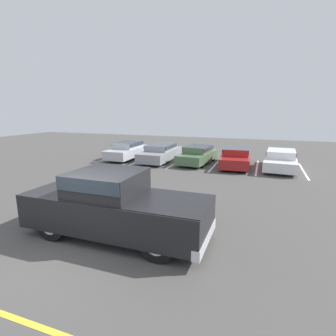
{
  "coord_description": "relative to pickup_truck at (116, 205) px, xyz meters",
  "views": [
    {
      "loc": [
        4.42,
        -5.22,
        3.65
      ],
      "look_at": [
        0.31,
        6.0,
        1.0
      ],
      "focal_mm": 28.0,
      "sensor_mm": 36.0,
      "label": 1
    }
  ],
  "objects": [
    {
      "name": "stall_stripe_f",
      "position": [
        6.29,
        11.36,
        -0.96
      ],
      "size": [
        0.12,
        4.84,
        0.01
      ],
      "primitive_type": "cube",
      "color": "white",
      "rests_on": "ground_plane"
    },
    {
      "name": "stall_stripe_c",
      "position": [
        -1.84,
        11.36,
        -0.96
      ],
      "size": [
        0.12,
        4.84,
        0.01
      ],
      "primitive_type": "cube",
      "color": "white",
      "rests_on": "ground_plane"
    },
    {
      "name": "aisle_stripe_foreground",
      "position": [
        -0.01,
        -3.4,
        -0.96
      ],
      "size": [
        9.47,
        0.12,
        0.01
      ],
      "primitive_type": "cube",
      "rotation": [
        0.0,
        0.0,
        1.57
      ],
      "color": "yellow",
      "rests_on": "ground_plane"
    },
    {
      "name": "parked_sedan_b",
      "position": [
        -3.15,
        11.37,
        -0.32
      ],
      "size": [
        1.84,
        4.76,
        1.21
      ],
      "rotation": [
        0.0,
        0.0,
        -1.56
      ],
      "color": "gray",
      "rests_on": "ground_plane"
    },
    {
      "name": "parked_sedan_e",
      "position": [
        4.95,
        11.33,
        -0.32
      ],
      "size": [
        2.09,
        4.41,
        1.21
      ],
      "rotation": [
        0.0,
        0.0,
        -1.63
      ],
      "color": "silver",
      "rests_on": "ground_plane"
    },
    {
      "name": "stall_stripe_e",
      "position": [
        3.58,
        11.36,
        -0.96
      ],
      "size": [
        0.12,
        4.84,
        0.01
      ],
      "primitive_type": "cube",
      "color": "white",
      "rests_on": "ground_plane"
    },
    {
      "name": "pickup_truck",
      "position": [
        0.0,
        0.0,
        0.0
      ],
      "size": [
        5.44,
        2.01,
        1.94
      ],
      "rotation": [
        0.0,
        0.0,
        0.0
      ],
      "color": "black",
      "rests_on": "ground_plane"
    },
    {
      "name": "parked_sedan_d",
      "position": [
        2.2,
        11.35,
        -0.31
      ],
      "size": [
        2.02,
        4.54,
        1.23
      ],
      "rotation": [
        0.0,
        0.0,
        -1.51
      ],
      "color": "maroon",
      "rests_on": "ground_plane"
    },
    {
      "name": "parked_sedan_c",
      "position": [
        -0.39,
        11.47,
        -0.33
      ],
      "size": [
        2.12,
        4.38,
        1.2
      ],
      "rotation": [
        0.0,
        0.0,
        -1.67
      ],
      "color": "#4C6B47",
      "rests_on": "ground_plane"
    },
    {
      "name": "ground_plane",
      "position": [
        -0.56,
        -0.98,
        -0.96
      ],
      "size": [
        60.0,
        60.0,
        0.0
      ],
      "primitive_type": "plane",
      "color": "#4C4947"
    },
    {
      "name": "stall_stripe_a",
      "position": [
        -7.25,
        11.36,
        -0.96
      ],
      "size": [
        0.12,
        4.84,
        0.01
      ],
      "primitive_type": "cube",
      "color": "white",
      "rests_on": "ground_plane"
    },
    {
      "name": "stall_stripe_d",
      "position": [
        0.87,
        11.36,
        -0.96
      ],
      "size": [
        0.12,
        4.84,
        0.01
      ],
      "primitive_type": "cube",
      "color": "white",
      "rests_on": "ground_plane"
    },
    {
      "name": "parked_sedan_a",
      "position": [
        -5.87,
        11.4,
        -0.29
      ],
      "size": [
        1.75,
        4.47,
        1.27
      ],
      "rotation": [
        0.0,
        0.0,
        -1.56
      ],
      "color": "#B7BABF",
      "rests_on": "ground_plane"
    },
    {
      "name": "stall_stripe_b",
      "position": [
        -4.55,
        11.36,
        -0.96
      ],
      "size": [
        0.12,
        4.84,
        0.01
      ],
      "primitive_type": "cube",
      "color": "white",
      "rests_on": "ground_plane"
    }
  ]
}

